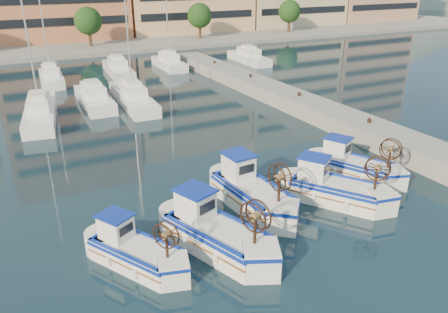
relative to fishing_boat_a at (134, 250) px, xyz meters
The scene contains 9 objects.
ground 5.72m from the fishing_boat_a, ahead, with size 300.00×300.00×0.00m, color #172E3C.
quay 20.45m from the fishing_boat_a, 24.10° to the left, with size 3.00×60.00×1.20m, color gray.
hill_east 182.75m from the fishing_boat_a, 37.15° to the left, with size 160.00×160.00×50.00m, color slate.
yacht_marina 27.94m from the fishing_boat_a, 84.90° to the left, with size 42.05×23.13×11.50m.
fishing_boat_a is the anchor object (origin of this frame).
fishing_boat_b 3.35m from the fishing_boat_a, ahead, with size 3.47×5.09×3.07m.
fishing_boat_c 6.81m from the fishing_boat_a, 16.46° to the left, with size 2.37×5.05×3.10m.
fishing_boat_d 10.45m from the fishing_boat_a, ahead, with size 4.02×4.72×2.89m.
fishing_boat_e 13.53m from the fishing_boat_a, ahead, with size 3.44×4.60×2.77m.
Camera 1 is at (-9.22, -14.80, 10.83)m, focal length 35.00 mm.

